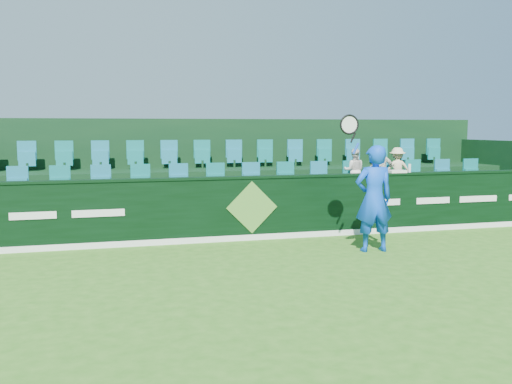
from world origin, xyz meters
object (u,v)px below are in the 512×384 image
object	(u,v)px
towel	(397,171)
spectator_right	(397,169)
tennis_player	(374,198)
spectator_left	(354,171)
spectator_middle	(382,169)
drinks_bottle	(410,168)

from	to	relation	value
towel	spectator_right	bearing A→B (deg)	60.57
tennis_player	spectator_left	size ratio (longest dim) A/B	2.53
spectator_middle	towel	xyz separation A→B (m)	(-0.21, -1.12, 0.04)
spectator_right	towel	size ratio (longest dim) A/B	2.77
tennis_player	drinks_bottle	xyz separation A→B (m)	(1.77, 1.74, 0.42)
spectator_right	spectator_middle	bearing A→B (deg)	14.93
tennis_player	spectator_left	distance (m)	3.02
tennis_player	spectator_right	bearing A→B (deg)	53.99
tennis_player	spectator_right	xyz separation A→B (m)	(2.08, 2.86, 0.31)
spectator_left	spectator_middle	size ratio (longest dim) A/B	0.97
spectator_right	towel	distance (m)	1.29
spectator_right	towel	world-z (taller)	spectator_right
tennis_player	spectator_middle	distance (m)	3.32
tennis_player	spectator_right	world-z (taller)	tennis_player
spectator_middle	spectator_left	bearing A→B (deg)	19.71
tennis_player	spectator_left	bearing A→B (deg)	72.17
spectator_left	spectator_middle	xyz separation A→B (m)	(0.74, 0.00, 0.02)
spectator_left	drinks_bottle	world-z (taller)	spectator_left
spectator_right	spectator_left	bearing A→B (deg)	14.93
spectator_right	drinks_bottle	size ratio (longest dim) A/B	5.51
spectator_left	drinks_bottle	distance (m)	1.41
spectator_middle	drinks_bottle	xyz separation A→B (m)	(0.11, -1.12, 0.10)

